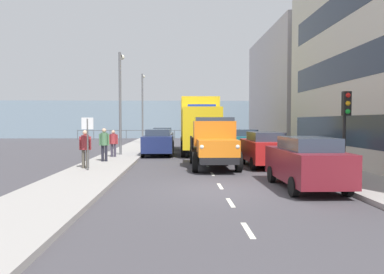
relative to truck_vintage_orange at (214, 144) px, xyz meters
The scene contains 21 objects.
ground_plane 7.01m from the truck_vintage_orange, 87.94° to the right, with size 80.00×80.00×0.00m, color #423F44.
sidewalk_left 8.48m from the truck_vintage_orange, 124.80° to the right, with size 2.63×43.01×0.15m, color #9E9993.
sidewalk_right 8.77m from the truck_vintage_orange, 52.52° to the right, with size 2.63×43.01×0.15m, color #9E9993.
road_centreline_markings 7.09m from the truck_vintage_orange, 87.97° to the right, with size 0.12×39.97×0.01m.
building_far_block 19.12m from the truck_vintage_orange, 122.67° to the right, with size 7.97×14.08×10.22m.
sea_horizon 31.44m from the truck_vintage_orange, 89.55° to the right, with size 80.00×0.80×5.00m, color gray.
seawall_railing 27.81m from the truck_vintage_orange, 89.49° to the right, with size 28.08×0.08×1.20m.
truck_vintage_orange is the anchor object (origin of this frame).
lorry_cargo_yellow 8.23m from the truck_vintage_orange, 88.21° to the right, with size 2.58×8.20×3.87m.
car_maroon_kerbside_near 5.89m from the truck_vintage_orange, 115.49° to the left, with size 1.79×4.10×1.72m.
car_red_kerbside_1 2.60m from the truck_vintage_orange, 168.86° to the right, with size 1.82×4.11×1.72m.
car_teal_kerbside_2 6.96m from the truck_vintage_orange, 111.34° to the right, with size 1.90×4.01×1.72m.
car_navy_oppositeside_0 7.19m from the truck_vintage_orange, 65.09° to the right, with size 1.96×4.12×1.72m.
car_grey_oppositeside_1 12.88m from the truck_vintage_orange, 76.40° to the right, with size 1.82×4.64×1.72m.
pedestrian_couple_a 5.91m from the truck_vintage_orange, ahead, with size 0.53×0.34×1.70m.
pedestrian_with_bag 5.86m from the truck_vintage_orange, 18.28° to the right, with size 0.53×0.34×1.73m.
pedestrian_strolling 6.97m from the truck_vintage_orange, 37.45° to the right, with size 0.53×0.34×1.57m.
traffic_light_near 6.06m from the truck_vintage_orange, 140.38° to the left, with size 0.28×0.41×3.20m.
lamp_post_promenade 8.45m from the truck_vintage_orange, 47.71° to the right, with size 0.32×1.14×6.41m.
lamp_post_far 19.31m from the truck_vintage_orange, 74.07° to the right, with size 0.32×1.14×6.73m.
street_sign 5.80m from the truck_vintage_orange, 15.69° to the left, with size 0.50×0.07×2.25m.
Camera 1 is at (1.40, 11.52, 2.23)m, focal length 33.57 mm.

